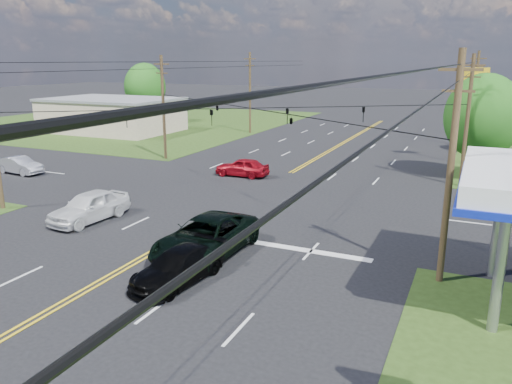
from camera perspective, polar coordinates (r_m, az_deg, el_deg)
The scene contains 20 objects.
ground at distance 34.18m, azimuth -0.68°, elevation -0.51°, with size 280.00×280.00×0.00m, color black.
grass_nw at distance 79.39m, azimuth -14.11°, elevation 7.86°, with size 46.00×48.00×0.03m, color #283E14.
stop_bar at distance 25.30m, azimuth 1.98°, elevation -6.12°, with size 10.00×0.50×0.02m, color silver.
retail_nw at distance 68.33m, azimuth -16.08°, elevation 8.35°, with size 16.00×11.00×4.00m, color tan.
pole_se at distance 21.30m, azimuth 21.36°, elevation 2.63°, with size 1.60×0.28×9.50m.
pole_nw at distance 47.46m, azimuth -10.54°, elevation 9.61°, with size 1.60×0.28×9.50m.
pole_ne at distance 39.11m, azimuth 22.99°, elevation 7.62°, with size 1.60×0.28×9.50m.
pole_left_far at distance 63.95m, azimuth -0.69°, elevation 11.37°, with size 1.60×0.28×10.00m.
pole_right_far at distance 58.02m, azimuth 23.66°, elevation 9.79°, with size 1.60×0.28×10.00m.
span_wire_signals at distance 33.10m, azimuth -0.71°, elevation 9.55°, with size 26.00×18.00×1.13m.
power_lines at distance 31.16m, azimuth -2.33°, elevation 14.01°, with size 26.04×100.00×0.64m.
tree_right_a at distance 42.09m, azimuth 24.49°, elevation 7.83°, with size 5.70×5.70×8.18m.
tree_right_b at distance 54.16m, azimuth 27.18°, elevation 8.12°, with size 4.94×4.94×7.09m.
tree_far_l at distance 77.14m, azimuth -12.57°, elevation 11.64°, with size 6.08×6.08×8.72m.
pickup_dkgreen at distance 23.90m, azimuth -5.72°, elevation -5.14°, with size 3.01×6.54×1.82m, color black.
suv_black at distance 21.31m, azimuth -8.88°, elevation -8.41°, with size 1.96×4.83×1.40m, color black.
pickup_white at distance 30.38m, azimuth -18.51°, elevation -1.56°, with size 2.05×5.09×1.73m, color white.
sedan_silver at distance 45.28m, azimuth -25.40°, elevation 2.78°, with size 1.49×4.26×1.40m, color silver.
sedan_red at distance 40.04m, azimuth -1.60°, elevation 2.86°, with size 1.74×4.32×1.47m, color #9E0B17.
polesign_ne at distance 47.95m, azimuth 23.57°, elevation 10.76°, with size 2.33×0.62×8.45m.
Camera 1 is at (13.90, -17.88, 9.05)m, focal length 35.00 mm.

